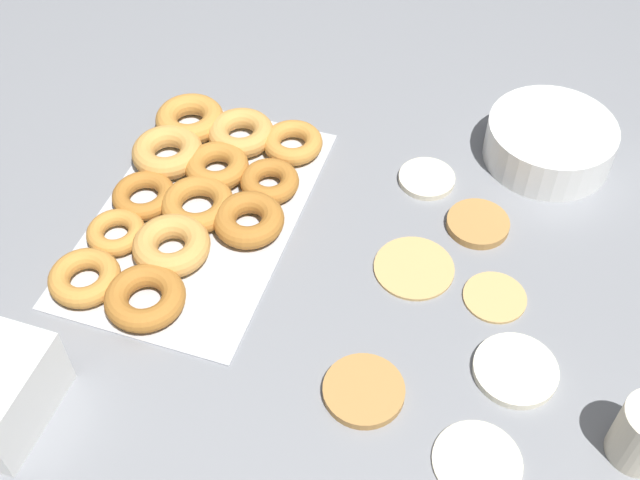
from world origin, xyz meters
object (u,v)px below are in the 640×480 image
(pancake_5, at_px, (515,370))
(batter_bowl, at_px, (549,142))
(pancake_4, at_px, (478,224))
(pancake_1, at_px, (477,461))
(pancake_3, at_px, (414,267))
(pancake_6, at_px, (427,179))
(donut_tray, at_px, (194,196))
(pancake_0, at_px, (495,296))
(pancake_2, at_px, (364,391))

(pancake_5, relative_size, batter_bowl, 0.54)
(pancake_4, bearing_deg, pancake_1, 10.80)
(pancake_3, height_order, pancake_6, same)
(pancake_6, distance_m, batter_bowl, 0.21)
(pancake_5, bearing_deg, pancake_4, -158.23)
(pancake_4, distance_m, batter_bowl, 0.20)
(pancake_5, distance_m, batter_bowl, 0.42)
(pancake_1, distance_m, pancake_5, 0.14)
(pancake_5, height_order, donut_tray, donut_tray)
(pancake_0, distance_m, pancake_5, 0.12)
(pancake_0, distance_m, pancake_4, 0.13)
(pancake_3, bearing_deg, batter_bowl, 153.40)
(pancake_3, distance_m, donut_tray, 0.35)
(pancake_1, distance_m, donut_tray, 0.57)
(pancake_6, relative_size, batter_bowl, 0.44)
(pancake_4, bearing_deg, pancake_5, 21.77)
(batter_bowl, bearing_deg, donut_tray, -61.12)
(pancake_0, xyz_separation_m, pancake_1, (0.25, 0.02, 0.00))
(pancake_5, relative_size, pancake_6, 1.24)
(donut_tray, xyz_separation_m, batter_bowl, (-0.27, 0.50, 0.01))
(pancake_2, distance_m, pancake_6, 0.40)
(pancake_0, relative_size, pancake_2, 0.85)
(pancake_0, distance_m, pancake_6, 0.24)
(pancake_4, bearing_deg, pancake_0, 21.07)
(pancake_3, bearing_deg, pancake_5, 52.53)
(pancake_6, xyz_separation_m, donut_tray, (0.16, -0.33, 0.01))
(pancake_3, relative_size, pancake_5, 1.05)
(batter_bowl, bearing_deg, pancake_1, -0.46)
(pancake_1, xyz_separation_m, pancake_3, (-0.26, -0.14, -0.00))
(pancake_6, bearing_deg, pancake_3, 7.55)
(pancake_2, bearing_deg, pancake_6, -178.32)
(pancake_5, distance_m, pancake_6, 0.36)
(pancake_4, height_order, pancake_5, pancake_4)
(pancake_0, distance_m, batter_bowl, 0.31)
(pancake_3, relative_size, pancake_4, 1.23)
(pancake_2, height_order, batter_bowl, batter_bowl)
(pancake_4, bearing_deg, pancake_2, -14.31)
(pancake_0, xyz_separation_m, pancake_3, (-0.02, -0.12, 0.00))
(pancake_2, height_order, pancake_4, same)
(pancake_6, relative_size, donut_tray, 0.19)
(pancake_3, bearing_deg, donut_tray, -93.18)
(pancake_0, distance_m, donut_tray, 0.47)
(pancake_1, xyz_separation_m, pancake_4, (-0.37, -0.07, 0.00))
(pancake_4, xyz_separation_m, donut_tray, (0.09, -0.42, 0.01))
(pancake_1, xyz_separation_m, pancake_2, (-0.05, -0.15, 0.00))
(pancake_3, distance_m, pancake_6, 0.18)
(pancake_0, distance_m, pancake_2, 0.24)
(pancake_4, distance_m, pancake_5, 0.25)
(batter_bowl, bearing_deg, pancake_2, -17.33)
(pancake_1, relative_size, pancake_2, 1.03)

